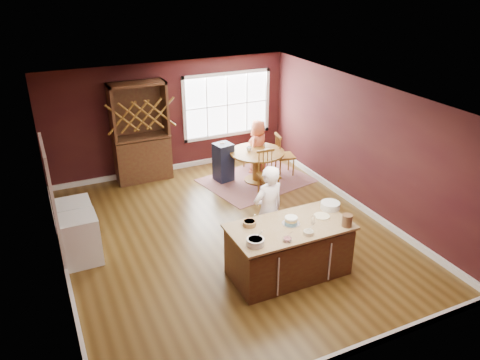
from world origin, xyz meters
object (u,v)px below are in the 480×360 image
(baker, at_px, (268,211))
(chair_north, at_px, (252,149))
(chair_east, at_px, (285,154))
(kitchen_island, at_px, (289,251))
(high_chair, at_px, (223,161))
(toddler, at_px, (222,149))
(dryer, at_px, (76,223))
(washer, at_px, (81,239))
(chair_south, at_px, (269,174))
(hutch, at_px, (141,133))
(seated_woman, at_px, (258,147))
(layer_cake, at_px, (291,221))
(dining_table, at_px, (257,160))

(baker, xyz_separation_m, chair_north, (1.49, 3.61, -0.37))
(chair_east, bearing_deg, kitchen_island, 161.45)
(chair_north, bearing_deg, kitchen_island, 43.74)
(baker, bearing_deg, high_chair, -109.16)
(toddler, xyz_separation_m, dryer, (-3.50, -1.40, -0.38))
(high_chair, height_order, washer, high_chair)
(high_chair, bearing_deg, washer, -160.10)
(chair_south, height_order, hutch, hutch)
(chair_east, relative_size, seated_woman, 0.78)
(seated_woman, height_order, dryer, seated_woman)
(chair_north, relative_size, seated_woman, 0.71)
(dryer, bearing_deg, chair_south, 3.68)
(chair_south, relative_size, seated_woman, 0.77)
(dryer, bearing_deg, layer_cake, -37.75)
(chair_east, bearing_deg, dining_table, 105.27)
(baker, distance_m, chair_south, 2.33)
(dining_table, relative_size, baker, 0.76)
(layer_cake, xyz_separation_m, toddler, (0.39, 3.81, -0.17))
(chair_north, relative_size, washer, 1.08)
(chair_north, height_order, high_chair, high_chair)
(seated_woman, relative_size, washer, 1.53)
(high_chair, distance_m, washer, 4.10)
(kitchen_island, bearing_deg, chair_north, 71.23)
(chair_east, height_order, hutch, hutch)
(dining_table, height_order, dryer, dryer)
(chair_north, bearing_deg, baker, 40.08)
(dining_table, relative_size, washer, 1.46)
(layer_cake, height_order, dryer, layer_cake)
(kitchen_island, distance_m, dining_table, 3.71)
(kitchen_island, distance_m, chair_east, 4.09)
(chair_east, bearing_deg, chair_north, 45.92)
(dining_table, height_order, baker, baker)
(dining_table, distance_m, washer, 4.58)
(kitchen_island, distance_m, chair_north, 4.55)
(kitchen_island, relative_size, layer_cake, 6.78)
(kitchen_island, relative_size, washer, 2.27)
(chair_north, distance_m, hutch, 2.81)
(layer_cake, xyz_separation_m, chair_east, (1.94, 3.53, -0.45))
(dining_table, distance_m, toddler, 0.87)
(chair_south, bearing_deg, layer_cake, -107.84)
(chair_north, bearing_deg, toddler, -3.80)
(hutch, bearing_deg, toddler, -28.39)
(chair_south, height_order, chair_north, chair_south)
(chair_north, distance_m, washer, 5.17)
(chair_south, bearing_deg, hutch, 141.78)
(dining_table, xyz_separation_m, washer, (-4.25, -1.69, -0.09))
(hutch, relative_size, washer, 2.68)
(chair_east, distance_m, dryer, 5.17)
(seated_woman, xyz_separation_m, washer, (-4.50, -2.14, -0.23))
(baker, relative_size, dryer, 1.97)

